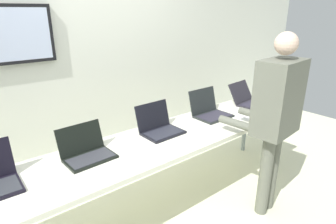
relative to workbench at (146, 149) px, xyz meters
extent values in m
cube|color=beige|center=(0.00, 0.00, -0.71)|extent=(8.00, 8.00, 0.04)
cube|color=silver|center=(0.00, 1.13, 0.63)|extent=(8.00, 0.06, 2.64)
cube|color=white|center=(0.00, 0.00, 0.02)|extent=(3.74, 0.70, 0.04)
cylinder|color=gray|center=(1.77, -0.25, -0.34)|extent=(0.05, 0.05, 0.70)
cylinder|color=gray|center=(1.77, 0.25, -0.34)|extent=(0.05, 0.05, 0.70)
cube|color=black|center=(-0.48, 0.05, 0.05)|extent=(0.37, 0.24, 0.02)
cube|color=#32333A|center=(-0.48, 0.04, 0.06)|extent=(0.34, 0.19, 0.00)
cube|color=black|center=(-0.48, 0.20, 0.17)|extent=(0.36, 0.09, 0.22)
cube|color=silver|center=(-0.48, 0.20, 0.17)|extent=(0.34, 0.07, 0.19)
cube|color=black|center=(0.25, 0.07, 0.05)|extent=(0.37, 0.26, 0.02)
cube|color=#272833|center=(0.25, 0.06, 0.06)|extent=(0.34, 0.21, 0.00)
cube|color=black|center=(0.24, 0.23, 0.18)|extent=(0.36, 0.08, 0.24)
cube|color=navy|center=(0.24, 0.23, 0.18)|extent=(0.33, 0.07, 0.21)
cube|color=black|center=(0.93, 0.07, 0.05)|extent=(0.37, 0.27, 0.02)
cube|color=#2E2C3A|center=(0.93, 0.06, 0.06)|extent=(0.34, 0.22, 0.00)
cube|color=black|center=(0.93, 0.24, 0.19)|extent=(0.37, 0.08, 0.25)
cube|color=white|center=(0.93, 0.24, 0.19)|extent=(0.34, 0.06, 0.23)
cube|color=#242229|center=(1.60, 0.04, 0.05)|extent=(0.40, 0.30, 0.02)
cube|color=#2E2B3A|center=(1.60, 0.03, 0.06)|extent=(0.37, 0.24, 0.00)
cube|color=#242229|center=(1.58, 0.23, 0.17)|extent=(0.39, 0.17, 0.23)
cube|color=white|center=(1.58, 0.24, 0.17)|extent=(0.36, 0.15, 0.20)
cylinder|color=#5F6255|center=(0.86, -0.64, -0.29)|extent=(0.12, 0.12, 0.80)
cylinder|color=#5F6255|center=(0.99, -0.62, -0.29)|extent=(0.12, 0.12, 0.80)
cube|color=#5F6255|center=(0.93, -0.63, 0.43)|extent=(0.46, 0.30, 0.63)
sphere|color=beige|center=(0.93, -0.63, 0.87)|extent=(0.18, 0.18, 0.18)
cylinder|color=#5F6255|center=(0.73, -0.36, 0.16)|extent=(0.10, 0.33, 0.07)
cylinder|color=#5F6255|center=(1.06, -0.33, 0.16)|extent=(0.10, 0.33, 0.07)
cube|color=white|center=(1.21, -0.17, 0.04)|extent=(0.28, 0.34, 0.00)
camera|label=1|loc=(-1.22, -1.80, 1.11)|focal=30.29mm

